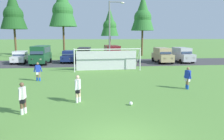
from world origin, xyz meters
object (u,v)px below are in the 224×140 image
(player_striker_near, at_px, (78,89))
(street_lamp, at_px, (111,33))
(player_defender_far, at_px, (23,98))
(player_winger_left, at_px, (188,78))
(parked_car_slot_center_right, at_px, (112,54))
(soccer_ball, at_px, (131,103))
(player_midfield_center, at_px, (38,72))
(parked_car_slot_center_left, at_px, (69,56))
(parked_car_slot_center, at_px, (84,55))
(parked_car_slot_end, at_px, (182,55))
(soccer_goal, at_px, (107,59))
(parked_car_slot_far_right, at_px, (162,55))
(parked_car_slot_left, at_px, (41,54))
(parked_car_slot_right, at_px, (125,57))
(parked_car_slot_far_left, at_px, (20,57))

(player_striker_near, height_order, street_lamp, street_lamp)
(player_defender_far, bearing_deg, player_winger_left, 20.77)
(parked_car_slot_center_right, bearing_deg, soccer_ball, -92.89)
(player_defender_far, bearing_deg, street_lamp, 69.13)
(soccer_ball, distance_m, player_midfield_center, 10.04)
(player_defender_far, bearing_deg, parked_car_slot_center_left, 88.82)
(player_winger_left, xyz_separation_m, parked_car_slot_center, (-7.89, 17.07, 0.29))
(parked_car_slot_end, bearing_deg, player_striker_near, -128.81)
(player_midfield_center, xyz_separation_m, parked_car_slot_center_left, (1.52, 12.96, 0.05))
(soccer_goal, distance_m, player_winger_left, 10.66)
(parked_car_slot_far_right, distance_m, parked_car_slot_end, 3.09)
(player_striker_near, xyz_separation_m, parked_car_slot_end, (14.35, 17.84, 0.29))
(parked_car_slot_center_left, relative_size, parked_car_slot_center, 0.91)
(parked_car_slot_left, bearing_deg, street_lamp, -21.10)
(player_defender_far, bearing_deg, player_midfield_center, 97.60)
(player_striker_near, relative_size, player_midfield_center, 1.00)
(parked_car_slot_center_left, bearing_deg, parked_car_slot_far_right, -8.04)
(parked_car_slot_center_left, bearing_deg, player_striker_near, -83.44)
(parked_car_slot_end, bearing_deg, soccer_ball, -121.18)
(player_defender_far, xyz_separation_m, parked_car_slot_center_left, (0.43, 21.08, 0.05))
(soccer_goal, height_order, parked_car_slot_right, soccer_goal)
(parked_car_slot_center_left, relative_size, parked_car_slot_far_right, 0.94)
(player_midfield_center, xyz_separation_m, parked_car_slot_right, (9.65, 11.35, 0.05))
(player_striker_near, xyz_separation_m, parked_car_slot_far_right, (11.27, 17.55, 0.29))
(street_lamp, bearing_deg, parked_car_slot_right, 54.46)
(parked_car_slot_far_right, xyz_separation_m, parked_car_slot_end, (3.07, 0.29, 0.00))
(player_defender_far, distance_m, player_winger_left, 11.33)
(parked_car_slot_far_left, relative_size, parked_car_slot_center_left, 1.00)
(soccer_ball, height_order, parked_car_slot_right, parked_car_slot_right)
(parked_car_slot_right, height_order, street_lamp, street_lamp)
(parked_car_slot_center_right, bearing_deg, parked_car_slot_center_left, 164.19)
(soccer_ball, height_order, parked_car_slot_left, parked_car_slot_left)
(player_winger_left, xyz_separation_m, parked_car_slot_end, (6.43, 15.44, 0.29))
(soccer_goal, bearing_deg, parked_car_slot_center, 109.15)
(parked_car_slot_far_left, xyz_separation_m, parked_car_slot_end, (23.46, -1.45, 0.24))
(soccer_ball, xyz_separation_m, player_winger_left, (4.91, 3.29, 0.71))
(player_winger_left, relative_size, parked_car_slot_far_left, 0.38)
(player_striker_near, bearing_deg, parked_car_slot_center_right, 77.42)
(player_striker_near, height_order, parked_car_slot_far_right, parked_car_slot_far_right)
(soccer_ball, height_order, street_lamp, street_lamp)
(player_defender_far, distance_m, parked_car_slot_center_right, 20.43)
(parked_car_slot_center_left, bearing_deg, parked_car_slot_far_left, -178.65)
(player_midfield_center, relative_size, parked_car_slot_center_left, 0.38)
(street_lamp, bearing_deg, soccer_ball, -91.59)
(parked_car_slot_far_left, relative_size, street_lamp, 0.54)
(soccer_ball, xyz_separation_m, parked_car_slot_end, (11.34, 18.73, 1.00))
(soccer_ball, bearing_deg, parked_car_slot_right, 81.26)
(player_midfield_center, relative_size, player_defender_far, 1.00)
(soccer_goal, height_order, parked_car_slot_end, soccer_goal)
(parked_car_slot_center_left, height_order, parked_car_slot_far_right, parked_car_slot_far_right)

